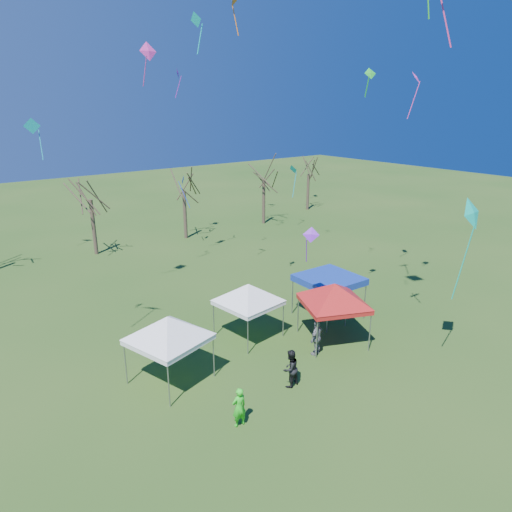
{
  "coord_description": "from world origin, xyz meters",
  "views": [
    {
      "loc": [
        -13.98,
        -12.86,
        11.97
      ],
      "look_at": [
        -1.79,
        3.0,
        5.32
      ],
      "focal_mm": 32.0,
      "sensor_mm": 36.0,
      "label": 1
    }
  ],
  "objects_px": {
    "tree_3": "(183,173)",
    "person_green": "(239,407)",
    "tent_white_west": "(168,321)",
    "tent_white_mid": "(248,288)",
    "person_grey": "(317,338)",
    "person_dark": "(290,368)",
    "tree_5": "(309,161)",
    "tent_red": "(335,288)",
    "tree_4": "(264,166)",
    "tent_blue": "(329,280)",
    "tree_2": "(88,179)"
  },
  "relations": [
    {
      "from": "tent_white_west",
      "to": "tent_white_mid",
      "type": "distance_m",
      "value": 5.42
    },
    {
      "from": "tree_4",
      "to": "tent_red",
      "type": "distance_m",
      "value": 25.83
    },
    {
      "from": "tree_5",
      "to": "person_green",
      "type": "distance_m",
      "value": 39.83
    },
    {
      "from": "person_grey",
      "to": "person_dark",
      "type": "relative_size",
      "value": 1.07
    },
    {
      "from": "tent_blue",
      "to": "person_grey",
      "type": "distance_m",
      "value": 4.75
    },
    {
      "from": "tree_3",
      "to": "person_dark",
      "type": "relative_size",
      "value": 4.48
    },
    {
      "from": "tent_white_mid",
      "to": "tent_blue",
      "type": "xyz_separation_m",
      "value": [
        5.21,
        -0.86,
        -0.53
      ]
    },
    {
      "from": "tree_3",
      "to": "person_green",
      "type": "distance_m",
      "value": 27.71
    },
    {
      "from": "tree_3",
      "to": "tent_blue",
      "type": "xyz_separation_m",
      "value": [
        -1.62,
        -19.94,
        -3.77
      ]
    },
    {
      "from": "tent_blue",
      "to": "tent_white_mid",
      "type": "bearing_deg",
      "value": 170.64
    },
    {
      "from": "person_green",
      "to": "person_dark",
      "type": "relative_size",
      "value": 0.95
    },
    {
      "from": "tree_3",
      "to": "person_green",
      "type": "bearing_deg",
      "value": -114.88
    },
    {
      "from": "tent_white_west",
      "to": "tent_red",
      "type": "bearing_deg",
      "value": -12.74
    },
    {
      "from": "tent_white_mid",
      "to": "tree_2",
      "type": "bearing_deg",
      "value": 94.62
    },
    {
      "from": "tree_4",
      "to": "tent_blue",
      "type": "bearing_deg",
      "value": -118.8
    },
    {
      "from": "tent_white_mid",
      "to": "tree_5",
      "type": "bearing_deg",
      "value": 40.72
    },
    {
      "from": "tent_white_west",
      "to": "person_green",
      "type": "relative_size",
      "value": 2.42
    },
    {
      "from": "tree_5",
      "to": "person_dark",
      "type": "height_order",
      "value": "tree_5"
    },
    {
      "from": "tree_4",
      "to": "person_green",
      "type": "xyz_separation_m",
      "value": [
        -20.77,
        -24.64,
        -5.22
      ]
    },
    {
      "from": "tent_white_west",
      "to": "tent_white_mid",
      "type": "relative_size",
      "value": 1.02
    },
    {
      "from": "tent_white_mid",
      "to": "person_dark",
      "type": "bearing_deg",
      "value": -104.89
    },
    {
      "from": "tree_3",
      "to": "person_dark",
      "type": "bearing_deg",
      "value": -108.74
    },
    {
      "from": "tent_blue",
      "to": "tree_5",
      "type": "bearing_deg",
      "value": 48.68
    },
    {
      "from": "tent_red",
      "to": "person_green",
      "type": "bearing_deg",
      "value": -162.33
    },
    {
      "from": "person_dark",
      "to": "tree_5",
      "type": "bearing_deg",
      "value": -142.18
    },
    {
      "from": "tree_5",
      "to": "tent_white_west",
      "type": "bearing_deg",
      "value": -143.2
    },
    {
      "from": "tree_4",
      "to": "tent_red",
      "type": "height_order",
      "value": "tree_4"
    },
    {
      "from": "tree_4",
      "to": "tent_white_mid",
      "type": "distance_m",
      "value": 25.17
    },
    {
      "from": "person_grey",
      "to": "tent_red",
      "type": "bearing_deg",
      "value": -179.38
    },
    {
      "from": "tent_blue",
      "to": "tent_red",
      "type": "bearing_deg",
      "value": -131.8
    },
    {
      "from": "person_grey",
      "to": "person_dark",
      "type": "height_order",
      "value": "person_grey"
    },
    {
      "from": "tree_5",
      "to": "person_green",
      "type": "bearing_deg",
      "value": -137.5
    },
    {
      "from": "person_green",
      "to": "tent_red",
      "type": "bearing_deg",
      "value": -158.98
    },
    {
      "from": "tent_white_mid",
      "to": "person_green",
      "type": "bearing_deg",
      "value": -129.51
    },
    {
      "from": "person_green",
      "to": "tree_2",
      "type": "bearing_deg",
      "value": -93.6
    },
    {
      "from": "tree_4",
      "to": "tree_5",
      "type": "xyz_separation_m",
      "value": [
        8.37,
        2.06,
        -0.33
      ]
    },
    {
      "from": "tent_white_west",
      "to": "person_dark",
      "type": "xyz_separation_m",
      "value": [
        4.0,
        -3.63,
        -2.1
      ]
    },
    {
      "from": "tent_white_west",
      "to": "tree_2",
      "type": "bearing_deg",
      "value": 79.78
    },
    {
      "from": "tree_2",
      "to": "tree_3",
      "type": "bearing_deg",
      "value": -2.27
    },
    {
      "from": "tent_white_mid",
      "to": "tent_red",
      "type": "distance_m",
      "value": 4.47
    },
    {
      "from": "tent_blue",
      "to": "person_green",
      "type": "height_order",
      "value": "tent_blue"
    },
    {
      "from": "person_green",
      "to": "tree_3",
      "type": "bearing_deg",
      "value": -111.53
    },
    {
      "from": "tent_blue",
      "to": "person_grey",
      "type": "relative_size",
      "value": 1.76
    },
    {
      "from": "tree_2",
      "to": "person_dark",
      "type": "relative_size",
      "value": 4.64
    },
    {
      "from": "person_grey",
      "to": "person_green",
      "type": "height_order",
      "value": "person_grey"
    },
    {
      "from": "tree_3",
      "to": "tent_white_west",
      "type": "relative_size",
      "value": 1.96
    },
    {
      "from": "tree_3",
      "to": "person_dark",
      "type": "height_order",
      "value": "tree_3"
    },
    {
      "from": "tree_4",
      "to": "person_grey",
      "type": "height_order",
      "value": "tree_4"
    },
    {
      "from": "tent_white_mid",
      "to": "tent_red",
      "type": "relative_size",
      "value": 0.99
    },
    {
      "from": "tent_red",
      "to": "tree_5",
      "type": "bearing_deg",
      "value": 48.64
    }
  ]
}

